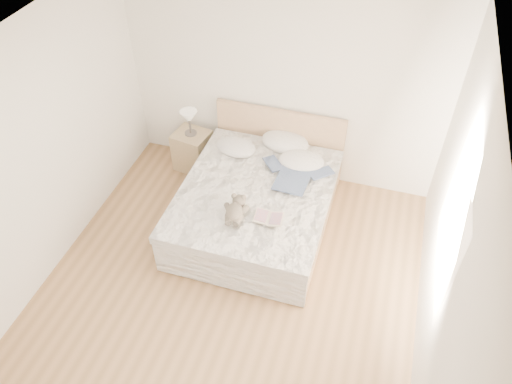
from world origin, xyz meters
TOP-DOWN VIEW (x-y plane):
  - floor at (0.00, 0.00)m, footprint 4.00×4.50m
  - ceiling at (0.00, 0.00)m, footprint 4.00×4.50m
  - wall_back at (0.00, 2.25)m, footprint 4.00×0.02m
  - wall_left at (-2.00, 0.00)m, footprint 0.02×4.50m
  - wall_right at (2.00, 0.00)m, footprint 0.02×4.50m
  - window at (1.99, 0.30)m, footprint 0.02×1.30m
  - bed at (0.00, 1.19)m, footprint 1.72×2.14m
  - nightstand at (-1.16, 1.94)m, footprint 0.51×0.47m
  - table_lamp at (-1.16, 1.94)m, footprint 0.23×0.23m
  - pillow_left at (-0.45, 1.75)m, footprint 0.58×0.44m
  - pillow_middle at (0.11, 2.04)m, footprint 0.67×0.51m
  - pillow_right at (0.40, 1.73)m, footprint 0.60×0.45m
  - blouse at (0.38, 1.41)m, footprint 0.62×0.66m
  - photo_book at (-0.43, 1.79)m, footprint 0.39×0.31m
  - childrens_book at (0.28, 0.69)m, footprint 0.35×0.25m
  - teddy_bear at (-0.08, 0.58)m, footprint 0.29×0.37m

SIDE VIEW (x-z plane):
  - floor at x=0.00m, z-range 0.00..0.00m
  - nightstand at x=-1.16m, z-range 0.00..0.56m
  - bed at x=0.00m, z-range -0.19..0.81m
  - blouse at x=0.38m, z-range 0.62..0.64m
  - photo_book at x=-0.43m, z-range 0.62..0.64m
  - childrens_book at x=0.28m, z-range 0.62..0.64m
  - pillow_left at x=-0.45m, z-range 0.56..0.72m
  - pillow_middle at x=0.11m, z-range 0.55..0.73m
  - pillow_right at x=0.40m, z-range 0.56..0.72m
  - teddy_bear at x=-0.08m, z-range 0.56..0.74m
  - table_lamp at x=-1.16m, z-range 0.64..0.99m
  - wall_back at x=0.00m, z-range 0.00..2.70m
  - wall_left at x=-2.00m, z-range 0.00..2.70m
  - wall_right at x=2.00m, z-range 0.00..2.70m
  - window at x=1.99m, z-range 0.90..2.00m
  - ceiling at x=0.00m, z-range 2.70..2.70m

